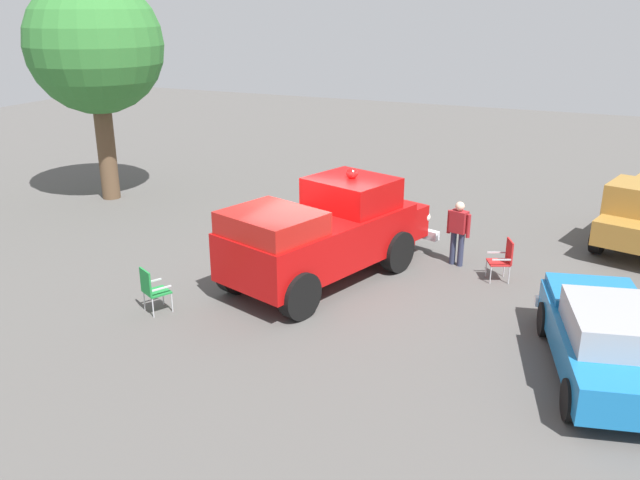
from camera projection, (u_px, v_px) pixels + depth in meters
The scene contains 7 objects.
ground_plane at pixel (314, 280), 15.89m from camera, with size 60.00×60.00×0.00m, color #514F4C.
vintage_fire_truck at pixel (327, 232), 15.62m from camera, with size 6.33×3.95×2.59m.
classic_hot_rod at pixel (609, 338), 11.61m from camera, with size 4.68×2.84×1.46m.
lawn_chair_by_car at pixel (152, 287), 14.05m from camera, with size 0.67×0.66×1.02m.
lawn_chair_spare at pixel (504, 257), 15.72m from camera, with size 0.65×0.65×1.02m.
spectator_standing at pixel (458, 229), 16.53m from camera, with size 0.37×0.64×1.68m.
oak_tree_left at pixel (95, 47), 20.95m from camera, with size 4.34×4.34×7.22m.
Camera 1 is at (-13.29, -6.08, 6.31)m, focal length 37.00 mm.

